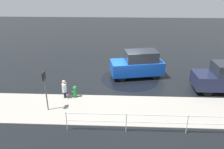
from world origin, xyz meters
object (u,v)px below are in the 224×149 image
(fire_hydrant, at_px, (75,92))
(pedestrian, at_px, (64,88))
(sign_post, at_px, (45,86))
(moving_hatchback, at_px, (138,64))

(fire_hydrant, height_order, pedestrian, pedestrian)
(fire_hydrant, xyz_separation_m, sign_post, (1.27, 1.57, 1.18))
(pedestrian, relative_size, sign_post, 0.51)
(fire_hydrant, bearing_deg, pedestrian, 5.29)
(fire_hydrant, xyz_separation_m, pedestrian, (0.65, 0.06, 0.28))
(moving_hatchback, height_order, pedestrian, moving_hatchback)
(moving_hatchback, xyz_separation_m, sign_post, (5.44, 5.04, 0.55))
(moving_hatchback, xyz_separation_m, pedestrian, (4.82, 3.52, -0.34))
(sign_post, bearing_deg, fire_hydrant, -129.02)
(fire_hydrant, relative_size, sign_post, 0.33)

